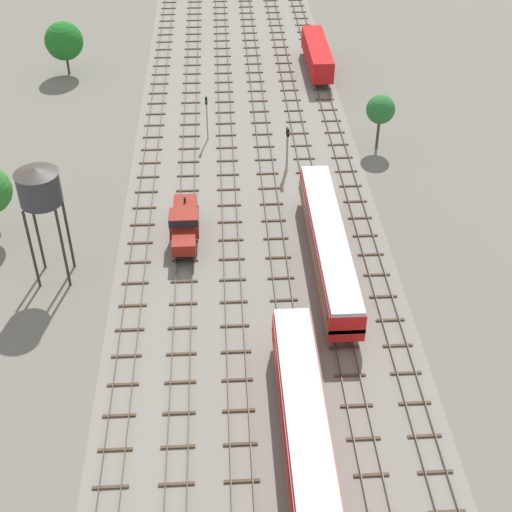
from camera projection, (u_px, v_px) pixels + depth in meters
The scene contains 18 objects.
ground_plane at pixel (246, 159), 81.87m from camera, with size 480.00×480.00×0.00m, color slate.
ballast_bed at pixel (246, 159), 81.86m from camera, with size 25.53×176.00×0.01m, color gray.
track_far_left at pixel (151, 156), 82.11m from camera, with size 2.40×126.00×0.29m.
track_left at pixel (189, 155), 82.30m from camera, with size 2.40×126.00×0.29m.
track_centre_left at pixel (227, 154), 82.48m from camera, with size 2.40×126.00×0.29m.
track_centre at pixel (265, 153), 82.67m from camera, with size 2.40×126.00×0.29m.
track_centre_right at pixel (303, 152), 82.85m from camera, with size 2.40×126.00×0.29m.
track_right at pixel (340, 151), 83.04m from camera, with size 2.40×126.00×0.29m.
diesel_railcar_centre_nearest at pixel (305, 425), 48.56m from camera, with size 2.96×20.50×3.80m.
passenger_coach_centre_right_near at pixel (328, 243), 64.73m from camera, with size 2.96×22.00×3.80m.
shunter_loco_left_mid at pixel (185, 223), 68.25m from camera, with size 2.74×8.46×3.10m.
freight_boxcar_right_midfar at pixel (317, 54), 99.69m from camera, with size 2.87×14.00×3.60m.
water_tower at pixel (39, 188), 59.53m from camera, with size 3.69×3.69×11.17m.
signal_post_nearest at pixel (207, 112), 83.33m from camera, with size 0.28×0.47×5.45m.
signal_post_near at pixel (287, 142), 78.27m from camera, with size 0.28×0.47×5.07m.
signal_post_mid at pixel (288, 144), 77.56m from camera, with size 0.28×0.47×5.28m.
lineside_tree_0 at pixel (381, 110), 80.94m from camera, with size 3.24×3.24×6.43m.
lineside_tree_2 at pixel (64, 41), 97.44m from camera, with size 5.10×5.10×7.23m.
Camera 1 is at (-2.81, -15.61, 41.07)m, focal length 51.17 mm.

